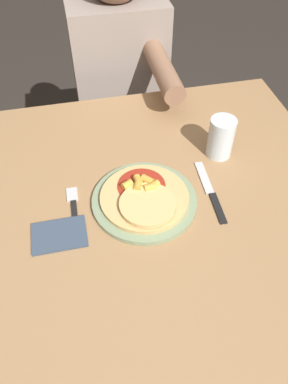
{
  "coord_description": "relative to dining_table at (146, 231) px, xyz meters",
  "views": [
    {
      "loc": [
        -0.13,
        -0.59,
        1.47
      ],
      "look_at": [
        -0.0,
        0.01,
        0.78
      ],
      "focal_mm": 35.0,
      "sensor_mm": 36.0,
      "label": 1
    }
  ],
  "objects": [
    {
      "name": "knife",
      "position": [
        0.18,
        0.01,
        0.11
      ],
      "size": [
        0.03,
        0.22,
        0.0
      ],
      "color": "black",
      "rests_on": "dining_table"
    },
    {
      "name": "dining_table",
      "position": [
        0.0,
        0.0,
        0.0
      ],
      "size": [
        1.08,
        1.0,
        0.74
      ],
      "color": "#9E754C",
      "rests_on": "ground_plane"
    },
    {
      "name": "fork",
      "position": [
        -0.18,
        0.03,
        0.11
      ],
      "size": [
        0.03,
        0.18,
        0.0
      ],
      "color": "black",
      "rests_on": "dining_table"
    },
    {
      "name": "napkin",
      "position": [
        -0.22,
        -0.04,
        0.11
      ],
      "size": [
        0.13,
        0.09,
        0.01
      ],
      "color": "#38475B",
      "rests_on": "dining_table"
    },
    {
      "name": "pizza",
      "position": [
        -0.0,
        0.01,
        0.13
      ],
      "size": [
        0.23,
        0.23,
        0.04
      ],
      "color": "tan",
      "rests_on": "plate"
    },
    {
      "name": "drinking_glass",
      "position": [
        0.25,
        0.15,
        0.16
      ],
      "size": [
        0.07,
        0.07,
        0.12
      ],
      "color": "silver",
      "rests_on": "dining_table"
    },
    {
      "name": "ground_plane",
      "position": [
        0.0,
        0.0,
        -0.64
      ],
      "size": [
        8.0,
        8.0,
        0.0
      ],
      "primitive_type": "plane",
      "color": "#2D2823"
    },
    {
      "name": "person_diner",
      "position": [
        0.06,
        0.73,
        0.04
      ],
      "size": [
        0.35,
        0.52,
        1.16
      ],
      "color": "#2D2D38",
      "rests_on": "ground_plane"
    },
    {
      "name": "plate",
      "position": [
        -0.0,
        0.01,
        0.11
      ],
      "size": [
        0.27,
        0.27,
        0.01
      ],
      "color": "gray",
      "rests_on": "dining_table"
    }
  ]
}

